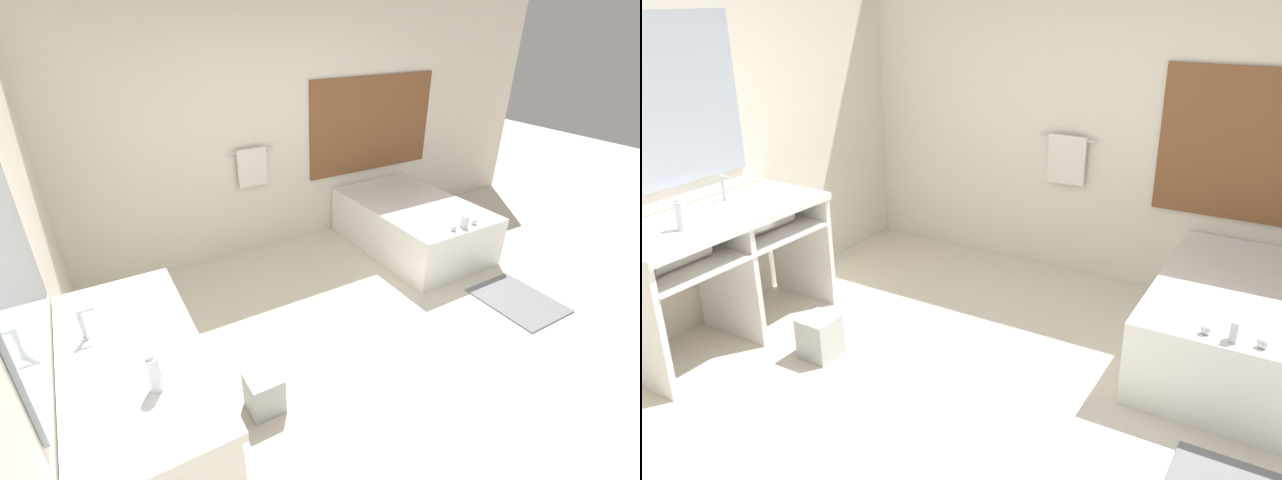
% 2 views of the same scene
% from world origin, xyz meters
% --- Properties ---
extents(ground_plane, '(16.00, 16.00, 0.00)m').
position_xyz_m(ground_plane, '(0.00, 0.00, 0.00)').
color(ground_plane, beige).
rests_on(ground_plane, ground).
extents(wall_back_with_blinds, '(7.40, 0.13, 2.70)m').
position_xyz_m(wall_back_with_blinds, '(0.04, 2.23, 1.34)').
color(wall_back_with_blinds, silver).
rests_on(wall_back_with_blinds, ground_plane).
extents(wall_left_with_mirror, '(0.08, 7.40, 2.70)m').
position_xyz_m(wall_left_with_mirror, '(-2.23, -0.00, 1.36)').
color(wall_left_with_mirror, silver).
rests_on(wall_left_with_mirror, ground_plane).
extents(vanity_counter, '(0.66, 1.46, 0.91)m').
position_xyz_m(vanity_counter, '(-1.85, -0.04, 0.67)').
color(vanity_counter, white).
rests_on(vanity_counter, ground_plane).
extents(sink_faucet, '(0.09, 0.04, 0.18)m').
position_xyz_m(sink_faucet, '(-2.04, 0.15, 1.00)').
color(sink_faucet, silver).
rests_on(sink_faucet, vanity_counter).
extents(bathtub, '(1.10, 1.68, 0.66)m').
position_xyz_m(bathtub, '(1.27, 1.35, 0.30)').
color(bathtub, white).
rests_on(bathtub, ground_plane).
extents(water_bottle_1, '(0.06, 0.06, 0.20)m').
position_xyz_m(water_bottle_1, '(-1.79, -0.38, 1.00)').
color(water_bottle_1, white).
rests_on(water_bottle_1, vanity_counter).
extents(waste_bin, '(0.23, 0.23, 0.28)m').
position_xyz_m(waste_bin, '(-1.14, 0.03, 0.14)').
color(waste_bin, '#B2B2B2').
rests_on(waste_bin, ground_plane).
extents(bath_mat, '(0.60, 0.75, 0.02)m').
position_xyz_m(bath_mat, '(1.42, -0.03, 0.01)').
color(bath_mat, slate).
rests_on(bath_mat, ground_plane).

